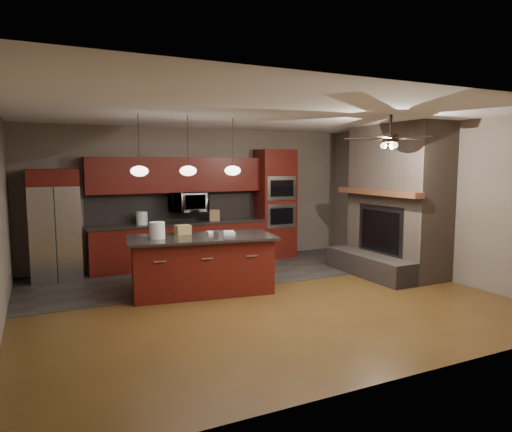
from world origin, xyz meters
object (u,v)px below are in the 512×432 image
counter_bucket (142,218)px  counter_box (214,215)px  paint_can (219,234)px  cardboard_box (183,230)px  white_bucket (157,230)px  paint_tray (221,233)px  refrigerator (55,225)px  kitchen_island (202,264)px  oven_tower (275,204)px  microwave (188,202)px

counter_bucket → counter_box: size_ratio=1.08×
paint_can → cardboard_box: size_ratio=0.69×
white_bucket → counter_box: 2.51m
white_bucket → paint_tray: size_ratio=0.59×
paint_can → counter_box: (0.76, 2.23, 0.04)m
refrigerator → white_bucket: bearing=-53.2°
kitchen_island → paint_tray: (0.36, 0.05, 0.48)m
cardboard_box → paint_can: bearing=-63.1°
refrigerator → kitchen_island: 2.90m
kitchen_island → cardboard_box: bearing=130.7°
oven_tower → paint_tray: (-2.05, -1.97, -0.25)m
kitchen_island → counter_box: 2.27m
kitchen_island → counter_bucket: bearing=112.8°
microwave → white_bucket: microwave is taller
counter_box → microwave: bearing=-175.5°
oven_tower → cardboard_box: 3.12m
microwave → cardboard_box: 1.89m
cardboard_box → refrigerator: bearing=131.3°
paint_tray → counter_bucket: counter_bucket is taller
cardboard_box → oven_tower: bearing=25.1°
kitchen_island → paint_can: (0.19, -0.25, 0.51)m
microwave → white_bucket: 2.30m
refrigerator → microwave: bearing=3.0°
microwave → paint_tray: (-0.07, -2.03, -0.36)m
counter_bucket → paint_tray: bearing=-66.0°
refrigerator → paint_can: refrigerator is taller
oven_tower → refrigerator: oven_tower is taller
cardboard_box → counter_box: bearing=46.9°
cardboard_box → counter_bucket: bearing=92.6°
counter_box → kitchen_island: bearing=-100.5°
kitchen_island → paint_tray: bearing=17.1°
white_bucket → paint_can: white_bucket is taller
counter_box → paint_can: bearing=-93.6°
microwave → refrigerator: bearing=-177.0°
oven_tower → paint_tray: size_ratio=5.53×
white_bucket → microwave: bearing=60.7°
oven_tower → counter_box: bearing=-178.3°
oven_tower → paint_tray: oven_tower is taller
counter_box → refrigerator: bearing=-164.1°
refrigerator → paint_tray: bearing=-37.9°
oven_tower → microwave: size_ratio=3.25×
microwave → kitchen_island: bearing=-101.7°
microwave → counter_bucket: 1.00m
counter_box → counter_bucket: bearing=-166.6°
microwave → oven_tower: bearing=-1.7°
paint_tray → cardboard_box: size_ratio=1.79×
oven_tower → white_bucket: bearing=-147.9°
oven_tower → counter_bucket: oven_tower is taller
kitchen_island → counter_box: size_ratio=10.69×
oven_tower → white_bucket: (-3.09, -1.94, -0.14)m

